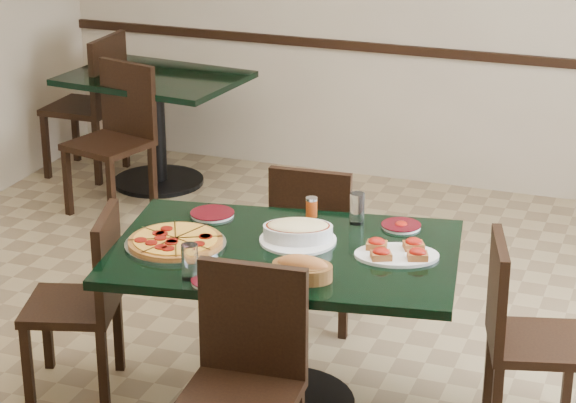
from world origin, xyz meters
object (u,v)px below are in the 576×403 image
(chair_right, at_px, (520,328))
(pepperoni_pizza, at_px, (176,241))
(chair_far, at_px, (315,237))
(bread_basket, at_px, (302,269))
(main_table, at_px, (285,289))
(back_chair_near, at_px, (117,129))
(back_table, at_px, (155,108))
(chair_near, at_px, (245,372))
(lasagna_casserole, at_px, (298,231))
(chair_left, at_px, (87,293))
(back_chair_left, at_px, (95,97))
(bruschetta_platter, at_px, (397,252))

(chair_right, relative_size, pepperoni_pizza, 2.00)
(chair_far, relative_size, pepperoni_pizza, 2.01)
(chair_far, height_order, bread_basket, chair_far)
(main_table, relative_size, back_chair_near, 1.67)
(pepperoni_pizza, bearing_deg, back_table, 118.48)
(main_table, bearing_deg, chair_near, -93.25)
(chair_far, height_order, lasagna_casserole, chair_far)
(main_table, height_order, chair_near, chair_near)
(chair_left, relative_size, lasagna_casserole, 2.47)
(main_table, height_order, back_table, same)
(back_chair_left, bearing_deg, bread_basket, 42.30)
(chair_right, height_order, back_chair_near, back_chair_near)
(main_table, relative_size, chair_left, 1.86)
(chair_near, bearing_deg, chair_left, 149.14)
(chair_far, bearing_deg, bread_basket, 102.70)
(main_table, xyz_separation_m, back_table, (-1.80, 2.38, -0.04))
(chair_far, distance_m, pepperoni_pizza, 1.00)
(pepperoni_pizza, bearing_deg, back_chair_left, 125.79)
(chair_near, bearing_deg, bruschetta_platter, 56.12)
(back_chair_left, bearing_deg, pepperoni_pizza, 35.63)
(chair_right, distance_m, chair_left, 1.86)
(back_chair_left, distance_m, bread_basket, 3.62)
(back_table, distance_m, bruschetta_platter, 3.23)
(back_table, distance_m, chair_left, 2.69)
(back_chair_near, bearing_deg, lasagna_casserole, -29.35)
(chair_near, bearing_deg, back_chair_near, 122.56)
(back_chair_near, relative_size, bruschetta_platter, 2.31)
(chair_near, distance_m, back_chair_near, 3.13)
(pepperoni_pizza, height_order, bread_basket, bread_basket)
(back_chair_left, bearing_deg, bruschetta_platter, 49.28)
(lasagna_casserole, bearing_deg, bruschetta_platter, -20.56)
(lasagna_casserole, distance_m, bread_basket, 0.37)
(chair_right, xyz_separation_m, back_chair_left, (-3.23, 2.24, 0.08))
(chair_near, height_order, chair_right, chair_near)
(chair_far, xyz_separation_m, lasagna_casserole, (0.16, -0.69, 0.32))
(chair_left, bearing_deg, chair_far, 124.44)
(back_table, distance_m, back_chair_near, 0.49)
(chair_left, bearing_deg, chair_right, 82.85)
(chair_right, bearing_deg, chair_near, 115.79)
(lasagna_casserole, height_order, bread_basket, bread_basket)
(chair_near, height_order, chair_left, chair_near)
(back_chair_left, relative_size, bruschetta_platter, 2.42)
(chair_left, bearing_deg, bruschetta_platter, 82.68)
(pepperoni_pizza, relative_size, bruschetta_platter, 1.06)
(back_chair_near, bearing_deg, back_table, 103.07)
(chair_far, bearing_deg, lasagna_casserole, 99.36)
(chair_far, bearing_deg, back_chair_near, -36.82)
(chair_left, bearing_deg, back_chair_left, -168.22)
(chair_right, distance_m, back_chair_near, 3.27)
(main_table, height_order, pepperoni_pizza, pepperoni_pizza)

